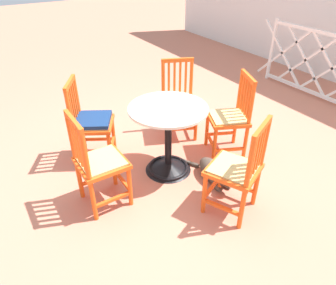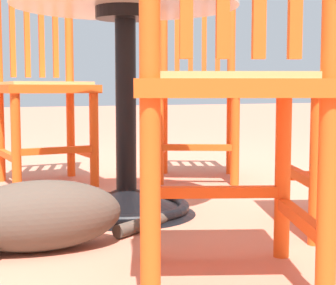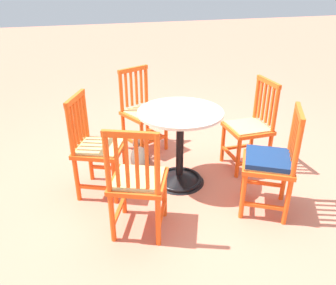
{
  "view_description": "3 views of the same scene",
  "coord_description": "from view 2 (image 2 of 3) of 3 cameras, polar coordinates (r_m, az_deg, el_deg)",
  "views": [
    {
      "loc": [
        2.24,
        -1.38,
        2.02
      ],
      "look_at": [
        0.01,
        0.03,
        0.33
      ],
      "focal_mm": 33.19,
      "sensor_mm": 36.0,
      "label": 1
    },
    {
      "loc": [
        0.76,
        1.77,
        0.43
      ],
      "look_at": [
        -0.13,
        0.03,
        0.24
      ],
      "focal_mm": 59.28,
      "sensor_mm": 36.0,
      "label": 2
    },
    {
      "loc": [
        -2.61,
        0.93,
        1.8
      ],
      "look_at": [
        0.1,
        0.12,
        0.4
      ],
      "focal_mm": 36.25,
      "sensor_mm": 36.0,
      "label": 3
    }
  ],
  "objects": [
    {
      "name": "ground_plane",
      "position": [
        1.98,
        -3.87,
        -7.1
      ],
      "size": [
        24.0,
        24.0,
        0.0
      ],
      "primitive_type": "plane",
      "color": "#C6755B"
    },
    {
      "name": "cafe_table",
      "position": [
        1.9,
        -4.33,
        1.07
      ],
      "size": [
        0.76,
        0.76,
        0.73
      ],
      "color": "black",
      "rests_on": "ground_plane"
    },
    {
      "name": "orange_chair_tucked_in",
      "position": [
        2.59,
        -12.72,
        5.43
      ],
      "size": [
        0.4,
        0.4,
        0.91
      ],
      "color": "#EA5619",
      "rests_on": "ground_plane"
    },
    {
      "name": "orange_chair_facing_out",
      "position": [
        1.2,
        6.28,
        5.64
      ],
      "size": [
        0.53,
        0.53,
        0.91
      ],
      "color": "#EA5619",
      "rests_on": "ground_plane"
    },
    {
      "name": "orange_chair_at_corner",
      "position": [
        2.67,
        3.02,
        5.83
      ],
      "size": [
        0.55,
        0.55,
        0.91
      ],
      "color": "#EA5619",
      "rests_on": "ground_plane"
    },
    {
      "name": "tabby_cat",
      "position": [
        1.52,
        -14.43,
        -7.38
      ],
      "size": [
        0.74,
        0.26,
        0.23
      ],
      "color": "#4C4238",
      "rests_on": "ground_plane"
    }
  ]
}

